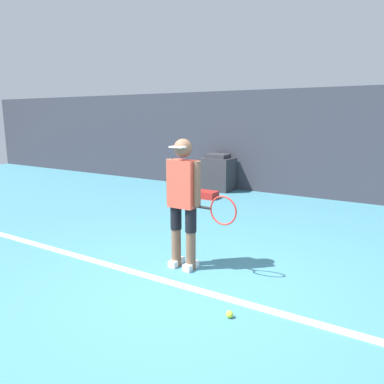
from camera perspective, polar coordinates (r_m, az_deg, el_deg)
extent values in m
plane|color=teal|center=(4.25, -0.74, -14.38)|extent=(24.00, 24.00, 0.00)
cube|color=#383842|center=(8.96, 18.76, 6.94)|extent=(24.00, 0.10, 2.47)
cube|color=white|center=(4.25, -0.72, -14.29)|extent=(21.60, 0.10, 0.01)
cylinder|color=brown|center=(4.75, -2.42, -8.39)|extent=(0.12, 0.12, 0.48)
cylinder|color=black|center=(4.63, -2.46, -3.89)|extent=(0.14, 0.14, 0.29)
cube|color=white|center=(4.82, -2.40, -10.63)|extent=(0.10, 0.24, 0.08)
cylinder|color=brown|center=(4.63, -0.18, -8.91)|extent=(0.12, 0.12, 0.48)
cylinder|color=black|center=(4.51, -0.18, -4.30)|extent=(0.14, 0.14, 0.29)
cube|color=white|center=(4.70, -0.18, -11.20)|extent=(0.10, 0.24, 0.08)
cube|color=#E54C38|center=(4.47, -1.36, 1.26)|extent=(0.34, 0.21, 0.57)
sphere|color=brown|center=(4.41, -1.39, 6.70)|extent=(0.22, 0.22, 0.22)
cube|color=white|center=(4.33, -2.15, 6.87)|extent=(0.18, 0.12, 0.02)
cylinder|color=brown|center=(4.58, -3.39, 1.70)|extent=(0.09, 0.09, 0.54)
cylinder|color=brown|center=(4.36, 0.76, 1.22)|extent=(0.09, 0.09, 0.54)
cylinder|color=black|center=(4.37, 1.81, -2.38)|extent=(0.19, 0.04, 0.03)
torus|color=red|center=(4.24, 4.77, -2.83)|extent=(0.34, 0.03, 0.34)
sphere|color=#D1E533|center=(3.70, 5.74, -18.05)|extent=(0.07, 0.07, 0.07)
cube|color=#333338|center=(9.52, 3.89, 2.75)|extent=(0.79, 0.59, 0.82)
cube|color=#333338|center=(9.46, 3.93, 5.50)|extent=(0.55, 0.42, 0.10)
cube|color=#B2231E|center=(8.69, 1.14, -0.27)|extent=(0.86, 0.34, 0.16)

